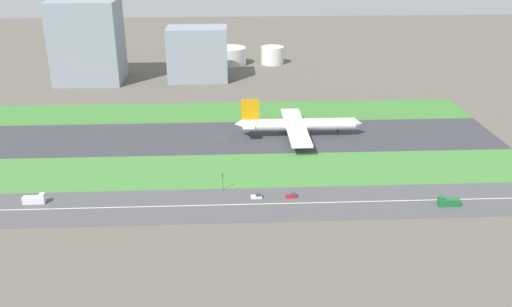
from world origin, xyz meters
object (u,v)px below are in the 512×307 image
truck_0 (35,200)px  car_2 (257,196)px  traffic_light (223,180)px  car_0 (292,195)px  fuel_tank_centre (230,56)px  fuel_tank_east (272,55)px  airliner (296,125)px  terminal_building (87,41)px  hangar_building (198,54)px  fuel_tank_west (191,55)px  truck_1 (448,202)px

truck_0 → car_2: bearing=0.0°
traffic_light → car_0: bearing=-16.4°
fuel_tank_centre → truck_0: bearing=-108.7°
traffic_light → fuel_tank_east: bearing=80.4°
airliner → terminal_building: terminal_building is taller
terminal_building → hangar_building: (73.43, 0.00, -9.21)m
truck_0 → traffic_light: (72.40, 7.99, 2.62)m
hangar_building → fuel_tank_west: hangar_building is taller
truck_0 → fuel_tank_centre: 239.65m
traffic_light → car_2: bearing=-30.8°
truck_1 → car_0: bearing=-9.6°
car_0 → fuel_tank_east: (9.82, 227.00, 5.72)m
car_2 → traffic_light: size_ratio=0.61×
car_0 → fuel_tank_west: 233.21m
car_0 → fuel_tank_west: size_ratio=0.20×
fuel_tank_east → truck_0: bearing=-115.7°
truck_0 → hangar_building: (54.48, 182.00, 16.40)m
fuel_tank_centre → fuel_tank_east: size_ratio=1.42×
terminal_building → fuel_tank_east: bearing=19.3°
traffic_light → terminal_building: (-91.35, 174.01, 22.98)m
car_2 → truck_0: truck_0 is taller
hangar_building → fuel_tank_east: hangar_building is taller
airliner → traffic_light: size_ratio=9.03×
car_2 → traffic_light: bearing=149.2°
traffic_light → fuel_tank_west: size_ratio=0.33×
terminal_building → truck_0: bearing=-84.1°
car_2 → traffic_light: (-13.41, 7.99, 3.37)m
fuel_tank_east → car_2: bearing=-95.9°
fuel_tank_west → fuel_tank_east: bearing=0.0°
traffic_light → fuel_tank_west: bearing=96.7°
airliner → fuel_tank_west: (-62.65, 159.00, 1.65)m
truck_1 → hangar_building: bearing=-61.6°
airliner → truck_0: bearing=-148.1°
truck_1 → hangar_building: 218.96m
car_0 → car_2: bearing=180.0°
truck_1 → hangar_building: size_ratio=0.21×
car_2 → fuel_tank_west: fuel_tank_west is taller
car_2 → car_0: bearing=0.0°
hangar_building → fuel_tank_west: bearing=100.0°
airliner → car_0: airliner is taller
car_0 → traffic_light: traffic_light is taller
car_2 → fuel_tank_centre: 227.25m
terminal_building → fuel_tank_centre: terminal_building is taller
truck_0 → truck_1: bearing=-3.6°
airliner → truck_0: 128.74m
airliner → fuel_tank_west: 170.91m
car_0 → truck_0: truck_0 is taller
terminal_building → airliner: bearing=-41.7°
fuel_tank_west → fuel_tank_east: fuel_tank_west is taller
truck_1 → car_2: truck_1 is taller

